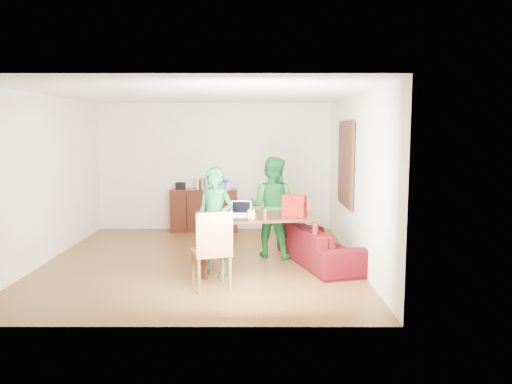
{
  "coord_description": "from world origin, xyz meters",
  "views": [
    {
      "loc": [
        0.91,
        -7.95,
        2.11
      ],
      "look_at": [
        0.9,
        -0.23,
        1.17
      ],
      "focal_mm": 35.0,
      "sensor_mm": 36.0,
      "label": 1
    }
  ],
  "objects_px": {
    "chair": "(211,266)",
    "person_near": "(215,222)",
    "laptop": "(240,213)",
    "red_bag": "(294,207)",
    "table": "(256,222)",
    "sofa": "(321,244)",
    "bottle": "(265,213)",
    "person_far": "(272,207)"
  },
  "relations": [
    {
      "from": "person_near",
      "to": "laptop",
      "type": "xyz_separation_m",
      "value": [
        0.36,
        0.28,
        0.08
      ]
    },
    {
      "from": "bottle",
      "to": "sofa",
      "type": "bearing_deg",
      "value": 37.0
    },
    {
      "from": "laptop",
      "to": "red_bag",
      "type": "relative_size",
      "value": 0.96
    },
    {
      "from": "table",
      "to": "chair",
      "type": "height_order",
      "value": "chair"
    },
    {
      "from": "person_near",
      "to": "laptop",
      "type": "bearing_deg",
      "value": 61.35
    },
    {
      "from": "sofa",
      "to": "person_far",
      "type": "bearing_deg",
      "value": 43.95
    },
    {
      "from": "laptop",
      "to": "sofa",
      "type": "distance_m",
      "value": 1.48
    },
    {
      "from": "bottle",
      "to": "sofa",
      "type": "distance_m",
      "value": 1.3
    },
    {
      "from": "table",
      "to": "red_bag",
      "type": "relative_size",
      "value": 5.66
    },
    {
      "from": "bottle",
      "to": "table",
      "type": "bearing_deg",
      "value": 110.87
    },
    {
      "from": "person_near",
      "to": "bottle",
      "type": "xyz_separation_m",
      "value": [
        0.74,
        0.01,
        0.12
      ]
    },
    {
      "from": "chair",
      "to": "person_near",
      "type": "distance_m",
      "value": 0.8
    },
    {
      "from": "person_far",
      "to": "red_bag",
      "type": "relative_size",
      "value": 4.94
    },
    {
      "from": "chair",
      "to": "bottle",
      "type": "distance_m",
      "value": 1.15
    },
    {
      "from": "chair",
      "to": "laptop",
      "type": "relative_size",
      "value": 3.25
    },
    {
      "from": "table",
      "to": "sofa",
      "type": "height_order",
      "value": "table"
    },
    {
      "from": "table",
      "to": "laptop",
      "type": "bearing_deg",
      "value": -170.47
    },
    {
      "from": "person_near",
      "to": "sofa",
      "type": "relative_size",
      "value": 0.77
    },
    {
      "from": "laptop",
      "to": "sofa",
      "type": "xyz_separation_m",
      "value": [
        1.3,
        0.42,
        -0.58
      ]
    },
    {
      "from": "laptop",
      "to": "sofa",
      "type": "relative_size",
      "value": 0.16
    },
    {
      "from": "table",
      "to": "chair",
      "type": "bearing_deg",
      "value": -130.68
    },
    {
      "from": "table",
      "to": "bottle",
      "type": "height_order",
      "value": "bottle"
    },
    {
      "from": "bottle",
      "to": "sofa",
      "type": "xyz_separation_m",
      "value": [
        0.92,
        0.69,
        -0.62
      ]
    },
    {
      "from": "chair",
      "to": "sofa",
      "type": "bearing_deg",
      "value": 20.09
    },
    {
      "from": "chair",
      "to": "red_bag",
      "type": "distance_m",
      "value": 1.65
    },
    {
      "from": "table",
      "to": "person_near",
      "type": "relative_size",
      "value": 1.21
    },
    {
      "from": "red_bag",
      "to": "sofa",
      "type": "bearing_deg",
      "value": 60.54
    },
    {
      "from": "person_near",
      "to": "bottle",
      "type": "relative_size",
      "value": 9.52
    },
    {
      "from": "sofa",
      "to": "red_bag",
      "type": "bearing_deg",
      "value": 113.1
    },
    {
      "from": "person_near",
      "to": "red_bag",
      "type": "xyz_separation_m",
      "value": [
        1.18,
        0.32,
        0.16
      ]
    },
    {
      "from": "chair",
      "to": "person_near",
      "type": "height_order",
      "value": "person_near"
    },
    {
      "from": "person_far",
      "to": "red_bag",
      "type": "height_order",
      "value": "person_far"
    },
    {
      "from": "table",
      "to": "person_far",
      "type": "distance_m",
      "value": 0.84
    },
    {
      "from": "person_far",
      "to": "laptop",
      "type": "height_order",
      "value": "person_far"
    },
    {
      "from": "chair",
      "to": "person_far",
      "type": "distance_m",
      "value": 2.05
    },
    {
      "from": "laptop",
      "to": "bottle",
      "type": "distance_m",
      "value": 0.47
    },
    {
      "from": "table",
      "to": "person_near",
      "type": "distance_m",
      "value": 0.7
    },
    {
      "from": "table",
      "to": "person_far",
      "type": "xyz_separation_m",
      "value": [
        0.28,
        0.79,
        0.11
      ]
    },
    {
      "from": "person_near",
      "to": "red_bag",
      "type": "distance_m",
      "value": 1.24
    },
    {
      "from": "table",
      "to": "person_near",
      "type": "bearing_deg",
      "value": -158.5
    },
    {
      "from": "red_bag",
      "to": "sofa",
      "type": "relative_size",
      "value": 0.16
    },
    {
      "from": "red_bag",
      "to": "laptop",
      "type": "bearing_deg",
      "value": -155.68
    }
  ]
}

